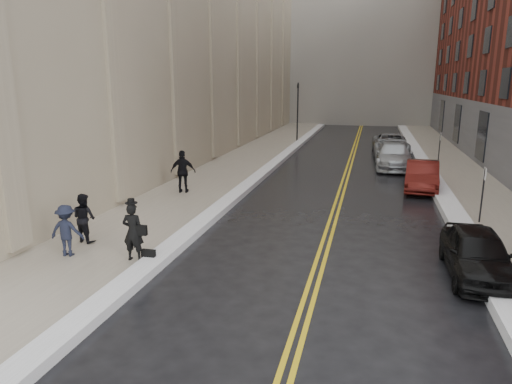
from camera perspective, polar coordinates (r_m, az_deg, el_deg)
The scene contains 18 objects.
ground at distance 11.89m, azimuth -6.05°, elevation -12.85°, with size 160.00×160.00×0.00m, color black.
sidewalk_left at distance 27.74m, azimuth -3.41°, elevation 2.78°, with size 4.00×64.00×0.15m, color gray.
sidewalk_right at distance 26.98m, azimuth 25.08°, elevation 1.20°, with size 3.00×64.00×0.15m, color gray.
lane_stripe_a at distance 26.53m, azimuth 10.91°, elevation 1.90°, with size 0.12×64.00×0.01m, color gold.
lane_stripe_b at distance 26.51m, azimuth 11.43°, elevation 1.87°, with size 0.12×64.00×0.01m, color gold.
snow_ridge_left at distance 27.13m, azimuth 1.22°, elevation 2.68°, with size 0.70×60.80×0.26m, color white.
snow_ridge_right at distance 26.67m, azimuth 21.20°, elevation 1.60°, with size 0.85×60.80×0.30m, color white.
traffic_signal at distance 40.52m, azimuth 5.23°, elevation 10.47°, with size 0.18×0.15×5.20m.
parking_sign_near at distance 18.84m, azimuth 26.49°, elevation 0.13°, with size 0.06×0.35×2.23m.
parking_sign_far at distance 30.49m, azimuth 21.95°, elevation 5.24°, with size 0.06×0.35×2.23m.
car_black at distance 14.07m, azimuth 25.92°, elevation -6.92°, with size 1.61×3.99×1.36m, color black.
car_maroon at distance 24.20m, azimuth 20.03°, elevation 1.92°, with size 1.53×4.38×1.44m, color #4F120E.
car_silver_near at distance 29.90m, azimuth 16.82°, elevation 4.39°, with size 2.19×5.39×1.56m, color #A4A8AC.
car_silver_far at distance 35.73m, azimuth 16.47°, elevation 5.79°, with size 2.51×5.44×1.51m, color #94979C.
pedestrian_main at distance 13.81m, azimuth -15.11°, elevation -4.84°, with size 0.64×0.42×1.74m, color black.
pedestrian_a at distance 15.93m, azimuth -20.68°, elevation -3.03°, with size 0.79×0.61×1.62m, color black.
pedestrian_b at distance 14.87m, azimuth -22.59°, elevation -4.46°, with size 1.02×0.59×1.58m, color black.
pedestrian_c at distance 21.80m, azimuth -9.11°, elevation 2.54°, with size 1.18×0.49×2.01m, color black.
Camera 1 is at (3.78, -9.96, 5.29)m, focal length 32.00 mm.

